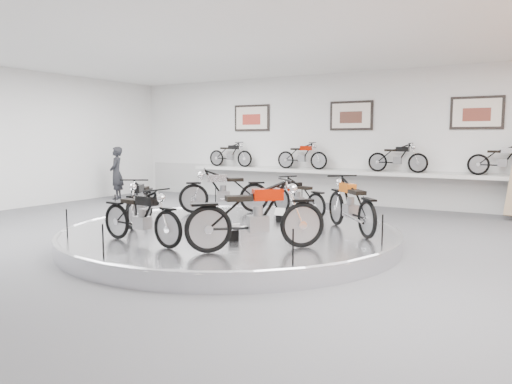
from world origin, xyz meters
The scene contains 21 objects.
floor centered at (0.00, 0.00, 0.00)m, with size 16.00×16.00×0.00m, color #555558.
ceiling centered at (0.00, 0.00, 4.00)m, with size 16.00×16.00×0.00m, color white.
wall_back centered at (0.00, 7.00, 2.00)m, with size 16.00×16.00×0.00m, color white.
dado_band centered at (0.00, 6.98, 0.55)m, with size 15.68×0.04×1.10m, color #BCBCBA.
display_platform centered at (0.00, 0.30, 0.15)m, with size 6.40×6.40×0.30m, color silver.
platform_rim centered at (0.00, 0.30, 0.27)m, with size 6.40×6.40×0.10m, color #B2B2BA.
shelf centered at (0.00, 6.70, 1.00)m, with size 11.00×0.55×0.10m, color silver.
poster_left centered at (-3.50, 6.96, 2.70)m, with size 1.35×0.06×0.88m, color white.
poster_center centered at (0.00, 6.96, 2.70)m, with size 1.35×0.06×0.88m, color white.
poster_right centered at (3.50, 6.96, 2.70)m, with size 1.35×0.06×0.88m, color white.
shelf_bike_a centered at (-4.20, 6.70, 1.42)m, with size 1.22×0.42×0.73m, color black, non-canonical shape.
shelf_bike_b centered at (-1.50, 6.70, 1.42)m, with size 1.22×0.42×0.73m, color #971200, non-canonical shape.
shelf_bike_c centered at (1.50, 6.70, 1.42)m, with size 1.22×0.42×0.73m, color black, non-canonical shape.
shelf_bike_d centered at (4.20, 6.70, 1.42)m, with size 1.22×0.42×0.73m, color #B7B8BD, non-canonical shape.
bike_a centered at (2.10, 1.14, 0.81)m, with size 1.75×0.62×1.03m, color #BA5411, non-canonical shape.
bike_b centered at (0.49, 2.28, 0.74)m, with size 1.50×0.53×0.88m, color black, non-canonical shape.
bike_c centered at (-1.22, 1.89, 0.82)m, with size 1.76×0.62×1.04m, color #B7B8BD, non-canonical shape.
bike_d centered at (-1.84, -0.21, 0.77)m, with size 1.60×0.57×0.94m, color black, non-canonical shape.
bike_e centered at (-0.49, -1.62, 0.77)m, with size 1.58×0.56×0.93m, color black, non-canonical shape.
bike_f centered at (1.39, -1.09, 0.85)m, with size 1.88×0.66×1.11m, color #971200, non-canonical shape.
visitor centered at (-7.10, 4.25, 0.87)m, with size 0.64×0.42×1.74m, color black.
Camera 1 is at (5.20, -7.63, 2.03)m, focal length 35.00 mm.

